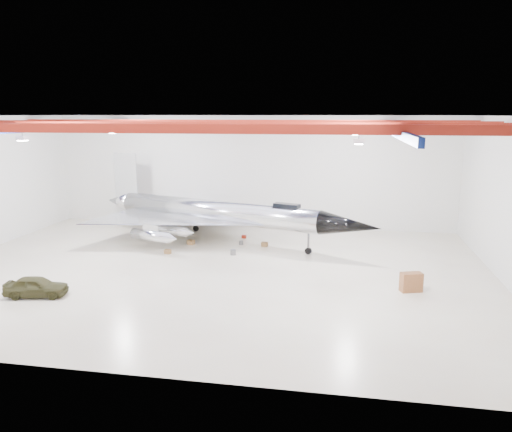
# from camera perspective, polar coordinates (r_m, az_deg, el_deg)

# --- Properties ---
(floor) EXTENTS (40.00, 40.00, 0.00)m
(floor) POSITION_cam_1_polar(r_m,az_deg,el_deg) (36.57, -5.16, -6.18)
(floor) COLOR beige
(floor) RESTS_ON ground
(wall_back) EXTENTS (40.00, 0.00, 40.00)m
(wall_back) POSITION_cam_1_polar(r_m,az_deg,el_deg) (49.77, -0.73, 5.09)
(wall_back) COLOR silver
(wall_back) RESTS_ON floor
(ceiling) EXTENTS (40.00, 40.00, 0.00)m
(ceiling) POSITION_cam_1_polar(r_m,az_deg,el_deg) (34.84, -5.49, 11.32)
(ceiling) COLOR #0A0F38
(ceiling) RESTS_ON wall_back
(ceiling_structure) EXTENTS (39.50, 29.50, 1.08)m
(ceiling_structure) POSITION_cam_1_polar(r_m,az_deg,el_deg) (34.85, -5.47, 10.21)
(ceiling_structure) COLOR maroon
(ceiling_structure) RESTS_ON ceiling
(jet_aircraft) EXTENTS (26.58, 19.61, 7.46)m
(jet_aircraft) POSITION_cam_1_polar(r_m,az_deg,el_deg) (44.03, -4.65, 0.17)
(jet_aircraft) COLOR silver
(jet_aircraft) RESTS_ON floor
(jeep) EXTENTS (4.02, 2.23, 1.29)m
(jeep) POSITION_cam_1_polar(r_m,az_deg,el_deg) (34.06, -23.83, -7.37)
(jeep) COLOR #37351B
(jeep) RESTS_ON floor
(desk) EXTENTS (1.49, 1.07, 1.24)m
(desk) POSITION_cam_1_polar(r_m,az_deg,el_deg) (33.54, 17.32, -7.23)
(desk) COLOR brown
(desk) RESTS_ON floor
(crate_ply) EXTENTS (0.56, 0.49, 0.34)m
(crate_ply) POSITION_cam_1_polar(r_m,az_deg,el_deg) (41.20, -10.07, -4.02)
(crate_ply) COLOR olive
(crate_ply) RESTS_ON floor
(toolbox_red) EXTENTS (0.41, 0.33, 0.28)m
(toolbox_red) POSITION_cam_1_polar(r_m,az_deg,el_deg) (45.57, -1.38, -2.37)
(toolbox_red) COLOR maroon
(toolbox_red) RESTS_ON floor
(engine_drum) EXTENTS (0.55, 0.55, 0.41)m
(engine_drum) POSITION_cam_1_polar(r_m,az_deg,el_deg) (40.25, -2.64, -4.18)
(engine_drum) COLOR #59595B
(engine_drum) RESTS_ON floor
(parts_bin) EXTENTS (0.58, 0.50, 0.36)m
(parts_bin) POSITION_cam_1_polar(r_m,az_deg,el_deg) (42.77, 0.99, -3.25)
(parts_bin) COLOR olive
(parts_bin) RESTS_ON floor
(crate_small) EXTENTS (0.53, 0.48, 0.30)m
(crate_small) POSITION_cam_1_polar(r_m,az_deg,el_deg) (45.21, -10.51, -2.67)
(crate_small) COLOR #59595B
(crate_small) RESTS_ON floor
(oil_barrel) EXTENTS (0.70, 0.63, 0.40)m
(oil_barrel) POSITION_cam_1_polar(r_m,az_deg,el_deg) (43.74, -7.46, -2.99)
(oil_barrel) COLOR olive
(oil_barrel) RESTS_ON floor
(spares_box) EXTENTS (0.47, 0.47, 0.34)m
(spares_box) POSITION_cam_1_polar(r_m,az_deg,el_deg) (43.36, -1.71, -3.06)
(spares_box) COLOR #59595B
(spares_box) RESTS_ON floor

